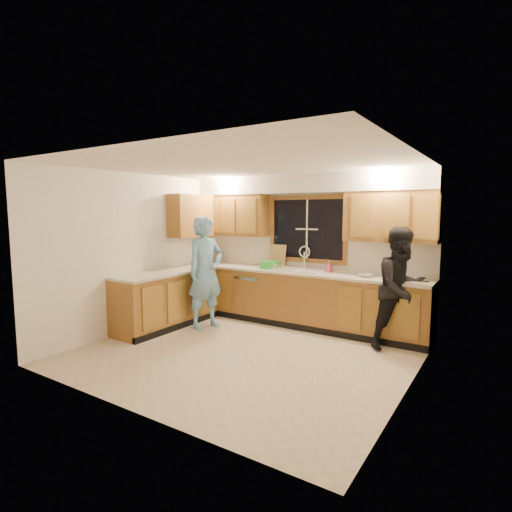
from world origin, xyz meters
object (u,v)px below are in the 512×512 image
(man, at_px, (206,272))
(sink, at_px, (299,274))
(knife_block, at_px, (218,257))
(dishwasher, at_px, (256,295))
(stove, at_px, (140,306))
(soap_bottle, at_px, (329,266))
(woman, at_px, (402,289))
(bowl, at_px, (366,275))
(dish_crate, at_px, (270,265))

(man, bearing_deg, sink, -38.29)
(knife_block, bearing_deg, dishwasher, -35.83)
(stove, distance_m, soap_bottle, 3.05)
(dishwasher, height_order, man, man)
(woman, relative_size, bowl, 8.14)
(dishwasher, xyz_separation_m, stove, (-0.95, -1.81, 0.04))
(knife_block, bearing_deg, woman, -33.69)
(man, xyz_separation_m, woman, (2.94, 0.64, -0.07))
(woman, xyz_separation_m, dish_crate, (-2.26, 0.26, 0.14))
(woman, relative_size, soap_bottle, 8.67)
(dishwasher, xyz_separation_m, knife_block, (-0.97, 0.16, 0.61))
(soap_bottle, bearing_deg, knife_block, 179.56)
(bowl, bearing_deg, stove, -148.55)
(stove, relative_size, man, 0.49)
(soap_bottle, bearing_deg, dish_crate, -169.92)
(soap_bottle, height_order, bowl, soap_bottle)
(man, distance_m, soap_bottle, 2.01)
(man, xyz_separation_m, bowl, (2.35, 0.91, 0.03))
(sink, xyz_separation_m, woman, (1.72, -0.31, -0.02))
(sink, distance_m, soap_bottle, 0.51)
(dish_crate, bearing_deg, knife_block, 171.19)
(knife_block, bearing_deg, man, -87.61)
(man, height_order, soap_bottle, man)
(soap_bottle, bearing_deg, man, -147.65)
(dishwasher, relative_size, bowl, 3.94)
(stove, relative_size, bowl, 4.32)
(man, bearing_deg, stove, 160.98)
(man, height_order, bowl, man)
(bowl, bearing_deg, woman, -25.01)
(stove, bearing_deg, sink, 45.39)
(sink, xyz_separation_m, man, (-1.23, -0.94, 0.05))
(bowl, bearing_deg, knife_block, 176.48)
(woman, height_order, knife_block, woman)
(dish_crate, xyz_separation_m, soap_bottle, (1.02, 0.18, 0.03))
(sink, xyz_separation_m, dishwasher, (-0.85, -0.01, -0.45))
(man, relative_size, soap_bottle, 9.35)
(woman, xyz_separation_m, knife_block, (-3.54, 0.46, 0.17))
(dishwasher, bearing_deg, sink, 0.99)
(dish_crate, relative_size, soap_bottle, 1.41)
(man, xyz_separation_m, soap_bottle, (1.70, 1.07, 0.10))
(sink, distance_m, man, 1.55)
(dish_crate, bearing_deg, dishwasher, 173.35)
(knife_block, relative_size, soap_bottle, 1.02)
(sink, height_order, woman, woman)
(dishwasher, relative_size, stove, 0.91)
(man, bearing_deg, dishwasher, -7.90)
(sink, distance_m, knife_block, 1.84)
(sink, relative_size, bowl, 4.13)
(soap_bottle, bearing_deg, bowl, -13.99)
(woman, xyz_separation_m, soap_bottle, (-1.25, 0.44, 0.17))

